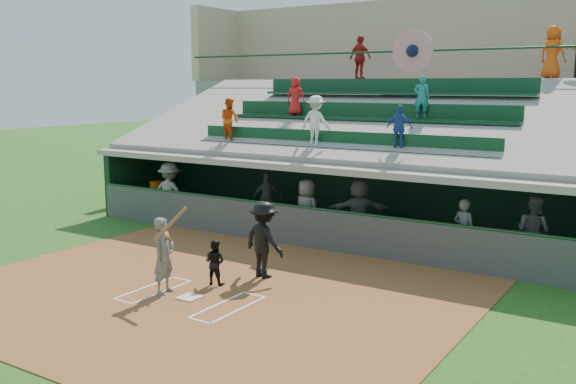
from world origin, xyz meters
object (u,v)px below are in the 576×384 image
Objects in this scene: white_table at (158,203)px; water_cooler at (156,187)px; home_plate at (190,297)px; batter_at_plate at (164,255)px; catcher at (215,262)px.

white_table is 2.20× the size of water_cooler.
home_plate is 0.22× the size of batter_at_plate.
catcher is 1.19× the size of white_table.
white_table reaches higher than home_plate.
water_cooler reaches higher than catcher.
water_cooler is (-6.88, 6.14, 0.94)m from home_plate.
batter_at_plate reaches higher than white_table.
white_table is at bearing 33.90° from water_cooler.
batter_at_plate is 1.23m from catcher.
home_plate is 1.17m from catcher.
batter_at_plate is 2.31× the size of white_table.
catcher is (0.50, 1.07, -0.33)m from batter_at_plate.
batter_at_plate is at bearing -177.93° from home_plate.
white_table is (-6.15, 6.20, -0.45)m from batter_at_plate.
home_plate is 1.12× the size of water_cooler.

